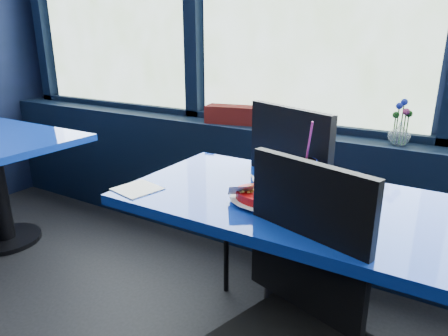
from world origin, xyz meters
TOP-DOWN VIEW (x-y plane):
  - window_sill at (0.00, 2.87)m, footprint 5.00×0.26m
  - near_table at (0.30, 2.00)m, footprint 1.20×0.70m
  - chair_near_front at (0.52, 1.63)m, footprint 0.55×0.55m
  - chair_near_back at (0.18, 2.32)m, footprint 0.63×0.63m
  - planter_box at (-0.32, 2.89)m, footprint 0.56×0.25m
  - flower_vase at (0.57, 2.84)m, footprint 0.11×0.12m
  - food_basket at (0.28, 1.90)m, footprint 0.28×0.28m
  - ketchup_bottle at (0.17, 2.28)m, footprint 0.06×0.06m
  - soda_cup at (0.36, 2.06)m, footprint 0.09×0.09m
  - napkin at (-0.22, 1.76)m, footprint 0.19×0.19m

SIDE VIEW (x-z plane):
  - window_sill at x=0.00m, z-range 0.00..0.80m
  - chair_near_front at x=0.52m, z-range 0.07..1.05m
  - near_table at x=0.30m, z-range 0.19..0.94m
  - chair_near_back at x=0.18m, z-range 0.08..1.13m
  - napkin at x=-0.22m, z-range 0.75..0.75m
  - food_basket at x=0.28m, z-range 0.74..0.83m
  - soda_cup at x=0.36m, z-range 0.68..0.97m
  - ketchup_bottle at x=0.17m, z-range 0.74..0.96m
  - planter_box at x=-0.32m, z-range 0.80..0.91m
  - flower_vase at x=0.57m, z-range 0.75..0.99m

